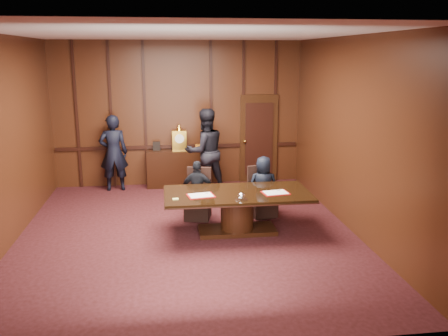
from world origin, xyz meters
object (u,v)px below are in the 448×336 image
object	(u,v)px
signatory_left	(198,190)
witness_left	(114,153)
witness_right	(205,151)
conference_table	(237,206)
signatory_right	(263,187)
sideboard	(180,167)

from	to	relation	value
signatory_left	witness_left	bearing A→B (deg)	-39.67
witness_left	witness_right	size ratio (longest dim) A/B	0.92
conference_table	witness_left	distance (m)	4.00
conference_table	signatory_left	bearing A→B (deg)	129.09
conference_table	signatory_right	world-z (taller)	signatory_right
signatory_left	witness_right	xyz separation A→B (m)	(0.32, 1.83, 0.40)
witness_right	witness_left	bearing A→B (deg)	-30.32
signatory_left	witness_right	size ratio (longest dim) A/B	0.59
signatory_left	witness_left	world-z (taller)	witness_left
conference_table	sideboard	bearing A→B (deg)	105.29
signatory_right	witness_right	xyz separation A→B (m)	(-0.98, 1.83, 0.37)
witness_left	conference_table	bearing A→B (deg)	124.51
conference_table	signatory_right	size ratio (longest dim) A/B	2.13
signatory_left	witness_right	bearing A→B (deg)	-87.30
sideboard	signatory_right	distance (m)	2.93
sideboard	signatory_left	size ratio (longest dim) A/B	1.36
sideboard	conference_table	world-z (taller)	sideboard
conference_table	witness_right	bearing A→B (deg)	97.25
conference_table	witness_right	xyz separation A→B (m)	(-0.33, 2.63, 0.48)
signatory_left	witness_left	distance (m)	2.96
conference_table	witness_left	size ratio (longest dim) A/B	1.45
sideboard	signatory_left	xyz separation A→B (m)	(0.25, -2.49, 0.10)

